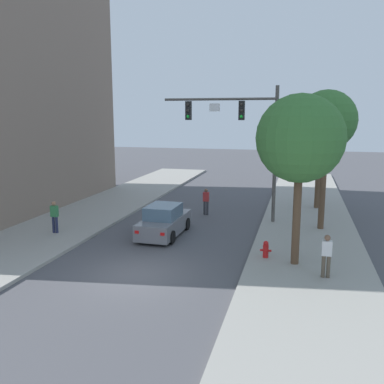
% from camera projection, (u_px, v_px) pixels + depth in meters
% --- Properties ---
extents(ground_plane, '(120.00, 120.00, 0.00)m').
position_uv_depth(ground_plane, '(137.00, 274.00, 16.38)').
color(ground_plane, '#4C4C51').
extents(sidewalk_right, '(5.00, 60.00, 0.15)m').
position_uv_depth(sidewalk_right, '(310.00, 289.00, 14.76)').
color(sidewalk_right, '#99968E').
rests_on(sidewalk_right, ground).
extents(traffic_signal_mast, '(6.44, 0.38, 7.50)m').
position_uv_depth(traffic_signal_mast, '(243.00, 129.00, 23.36)').
color(traffic_signal_mast, '#514C47').
rests_on(traffic_signal_mast, sidewalk_right).
extents(car_lead_grey, '(1.89, 4.27, 1.60)m').
position_uv_depth(car_lead_grey, '(164.00, 221.00, 21.53)').
color(car_lead_grey, slate).
rests_on(car_lead_grey, ground).
extents(pedestrian_sidewalk_left_walker, '(0.36, 0.22, 1.64)m').
position_uv_depth(pedestrian_sidewalk_left_walker, '(55.00, 215.00, 21.40)').
color(pedestrian_sidewalk_left_walker, '#232847').
rests_on(pedestrian_sidewalk_left_walker, sidewalk_left).
extents(pedestrian_crossing_road, '(0.36, 0.22, 1.64)m').
position_uv_depth(pedestrian_crossing_road, '(206.00, 200.00, 25.92)').
color(pedestrian_crossing_road, '#333338').
rests_on(pedestrian_crossing_road, ground).
extents(pedestrian_sidewalk_right_walker, '(0.36, 0.22, 1.64)m').
position_uv_depth(pedestrian_sidewalk_right_walker, '(327.00, 254.00, 15.49)').
color(pedestrian_sidewalk_right_walker, brown).
rests_on(pedestrian_sidewalk_right_walker, sidewalk_right).
extents(fire_hydrant, '(0.48, 0.24, 0.72)m').
position_uv_depth(fire_hydrant, '(266.00, 249.00, 17.79)').
color(fire_hydrant, red).
rests_on(fire_hydrant, sidewalk_right).
extents(street_tree_nearest, '(3.44, 3.44, 6.78)m').
position_uv_depth(street_tree_nearest, '(300.00, 139.00, 16.21)').
color(street_tree_nearest, brown).
rests_on(street_tree_nearest, sidewalk_right).
extents(street_tree_second, '(3.06, 3.06, 7.21)m').
position_uv_depth(street_tree_second, '(326.00, 121.00, 21.36)').
color(street_tree_second, brown).
rests_on(street_tree_second, sidewalk_right).
extents(street_tree_third, '(3.64, 3.64, 7.28)m').
position_uv_depth(street_tree_third, '(321.00, 123.00, 26.40)').
color(street_tree_third, brown).
rests_on(street_tree_third, sidewalk_right).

